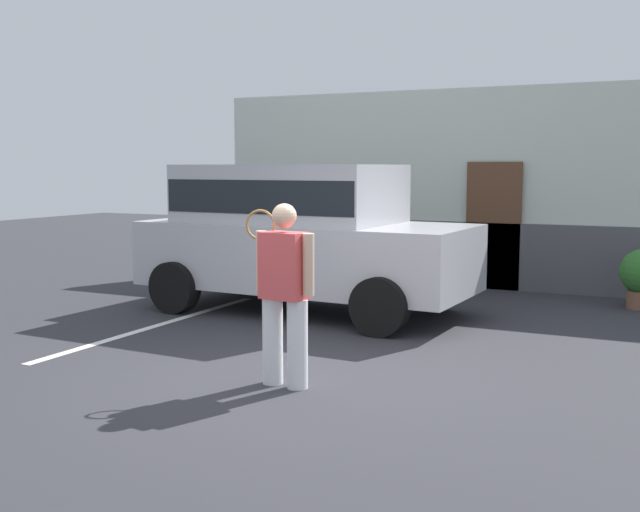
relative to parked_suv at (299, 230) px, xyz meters
The scene contains 5 objects.
ground_plane 3.70m from the parked_suv, 63.97° to the right, with size 40.00×40.00×0.00m, color #2D2D33.
parking_stripe_0 2.33m from the parked_suv, 125.12° to the right, with size 0.12×4.40×0.01m, color silver.
house_frontage 3.69m from the parked_suv, 65.02° to the left, with size 9.16×0.40×3.32m.
parked_suv is the anchor object (origin of this frame).
tennis_player_man 3.72m from the parked_suv, 64.72° to the right, with size 0.76×0.31×1.69m.
Camera 1 is at (3.34, -6.28, 2.02)m, focal length 42.96 mm.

